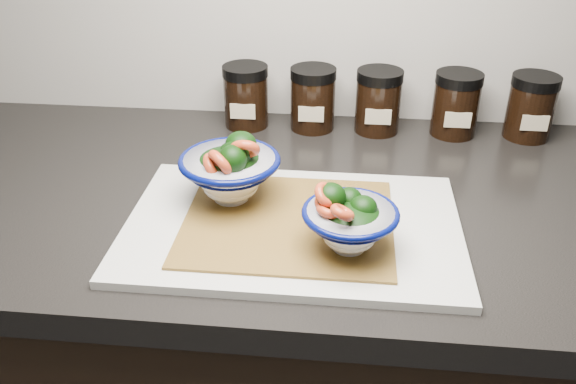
# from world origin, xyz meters

# --- Properties ---
(countertop) EXTENTS (3.50, 0.60, 0.04)m
(countertop) POSITION_xyz_m (0.00, 1.45, 0.88)
(countertop) COLOR black
(countertop) RESTS_ON cabinet
(cutting_board) EXTENTS (0.45, 0.30, 0.01)m
(cutting_board) POSITION_xyz_m (-0.04, 1.35, 0.91)
(cutting_board) COLOR beige
(cutting_board) RESTS_ON countertop
(bamboo_mat) EXTENTS (0.28, 0.24, 0.00)m
(bamboo_mat) POSITION_xyz_m (-0.05, 1.35, 0.91)
(bamboo_mat) COLOR olive
(bamboo_mat) RESTS_ON cutting_board
(bowl_left) EXTENTS (0.14, 0.14, 0.11)m
(bowl_left) POSITION_xyz_m (-0.13, 1.40, 0.96)
(bowl_left) COLOR white
(bowl_left) RESTS_ON bamboo_mat
(bowl_right) EXTENTS (0.12, 0.12, 0.09)m
(bowl_right) POSITION_xyz_m (0.03, 1.29, 0.95)
(bowl_right) COLOR white
(bowl_right) RESTS_ON bamboo_mat
(spice_jar_a) EXTENTS (0.08, 0.08, 0.11)m
(spice_jar_a) POSITION_xyz_m (-0.16, 1.69, 0.96)
(spice_jar_a) COLOR black
(spice_jar_a) RESTS_ON countertop
(spice_jar_b) EXTENTS (0.08, 0.08, 0.11)m
(spice_jar_b) POSITION_xyz_m (-0.04, 1.69, 0.96)
(spice_jar_b) COLOR black
(spice_jar_b) RESTS_ON countertop
(spice_jar_c) EXTENTS (0.08, 0.08, 0.11)m
(spice_jar_c) POSITION_xyz_m (0.08, 1.69, 0.96)
(spice_jar_c) COLOR black
(spice_jar_c) RESTS_ON countertop
(spice_jar_d) EXTENTS (0.08, 0.08, 0.11)m
(spice_jar_d) POSITION_xyz_m (0.21, 1.69, 0.96)
(spice_jar_d) COLOR black
(spice_jar_d) RESTS_ON countertop
(spice_jar_e) EXTENTS (0.08, 0.08, 0.11)m
(spice_jar_e) POSITION_xyz_m (0.34, 1.69, 0.96)
(spice_jar_e) COLOR black
(spice_jar_e) RESTS_ON countertop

